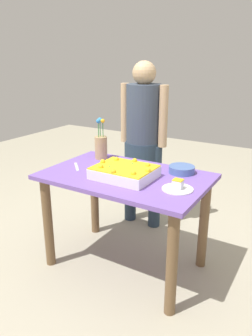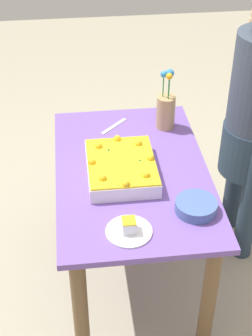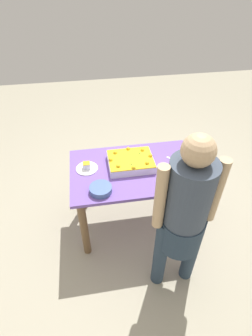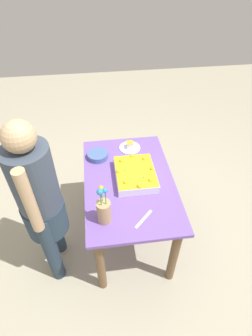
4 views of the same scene
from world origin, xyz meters
TOP-DOWN VIEW (x-y plane):
  - ground_plane at (0.00, 0.00)m, footprint 8.00×8.00m
  - dining_table at (0.00, 0.00)m, footprint 1.15×0.73m
  - sheet_cake at (0.03, -0.05)m, footprint 0.40×0.32m
  - serving_plate_with_slice at (0.42, -0.07)m, footprint 0.20×0.20m
  - cake_knife at (-0.40, -0.05)m, footprint 0.15×0.15m
  - flower_vase at (-0.37, 0.23)m, footprint 0.10×0.10m
  - fruit_bowl at (0.32, 0.24)m, footprint 0.18×0.18m
  - person_standing at (-0.22, 0.66)m, footprint 0.45×0.31m

SIDE VIEW (x-z plane):
  - ground_plane at x=0.00m, z-range 0.00..0.00m
  - dining_table at x=0.00m, z-range 0.22..0.96m
  - cake_knife at x=-0.40m, z-range 0.73..0.74m
  - serving_plate_with_slice at x=0.42m, z-range 0.72..0.79m
  - fruit_bowl at x=0.32m, z-range 0.73..0.78m
  - sheet_cake at x=0.03m, z-range 0.72..0.83m
  - flower_vase at x=-0.37m, z-range 0.68..1.01m
  - person_standing at x=-0.22m, z-range 0.11..1.60m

